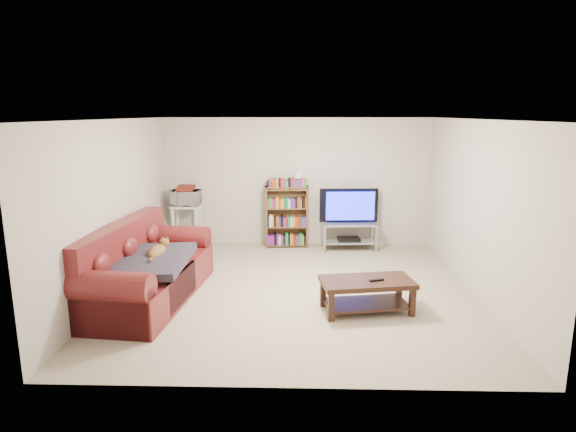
{
  "coord_description": "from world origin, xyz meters",
  "views": [
    {
      "loc": [
        0.09,
        -6.5,
        2.49
      ],
      "look_at": [
        -0.1,
        0.4,
        1.0
      ],
      "focal_mm": 30.0,
      "sensor_mm": 36.0,
      "label": 1
    }
  ],
  "objects_px": {
    "sofa": "(143,274)",
    "tv_stand": "(349,231)",
    "coffee_table": "(367,289)",
    "bookshelf": "(287,216)"
  },
  "relations": [
    {
      "from": "coffee_table",
      "to": "bookshelf",
      "type": "relative_size",
      "value": 1.07
    },
    {
      "from": "tv_stand",
      "to": "sofa",
      "type": "bearing_deg",
      "value": -143.54
    },
    {
      "from": "coffee_table",
      "to": "tv_stand",
      "type": "bearing_deg",
      "value": 79.51
    },
    {
      "from": "bookshelf",
      "to": "coffee_table",
      "type": "bearing_deg",
      "value": -73.11
    },
    {
      "from": "sofa",
      "to": "tv_stand",
      "type": "distance_m",
      "value": 3.94
    },
    {
      "from": "sofa",
      "to": "coffee_table",
      "type": "distance_m",
      "value": 3.0
    },
    {
      "from": "sofa",
      "to": "bookshelf",
      "type": "xyz_separation_m",
      "value": [
        1.87,
        2.67,
        0.24
      ]
    },
    {
      "from": "sofa",
      "to": "bookshelf",
      "type": "relative_size",
      "value": 2.19
    },
    {
      "from": "sofa",
      "to": "coffee_table",
      "type": "xyz_separation_m",
      "value": [
        2.98,
        -0.34,
        -0.06
      ]
    },
    {
      "from": "sofa",
      "to": "tv_stand",
      "type": "xyz_separation_m",
      "value": [
        3.02,
        2.52,
        -0.02
      ]
    }
  ]
}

